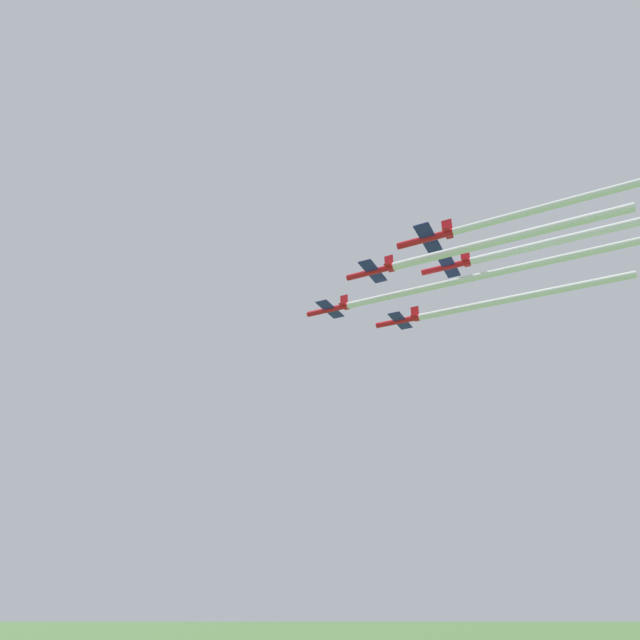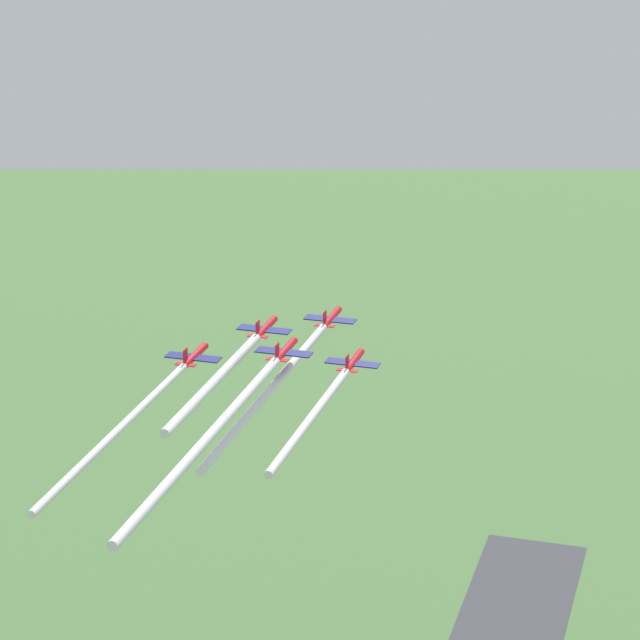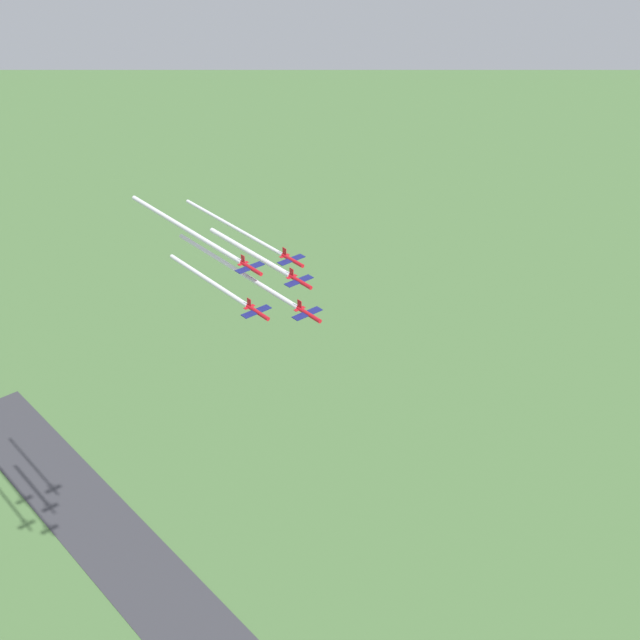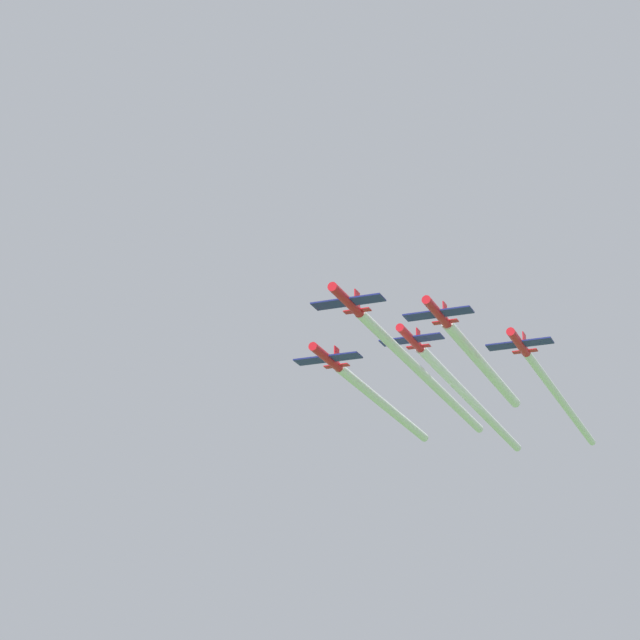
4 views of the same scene
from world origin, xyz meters
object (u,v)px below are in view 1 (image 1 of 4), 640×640
Objects in this scene: jet_2 at (399,321)px; jet_4 at (448,267)px; jet_1 at (372,272)px; jet_3 at (427,238)px; jet_0 at (329,309)px.

jet_4 is at bearing -120.47° from jet_2.
jet_4 is (-1.73, -12.66, 1.41)m from jet_1.
jet_3 is (-11.91, -4.64, -0.78)m from jet_1.
jet_1 is at bearing 120.47° from jet_4.
jet_0 is 12.89m from jet_1.
jet_1 is 12.86m from jet_4.
jet_1 is at bearing 59.53° from jet_3.
jet_4 is at bearing -0.00° from jet_3.
jet_2 is at bearing -59.53° from jet_0.
jet_1 reaches higher than jet_3.
jet_3 is (-22.09, 3.38, 2.83)m from jet_2.
jet_4 reaches higher than jet_1.
jet_1 is 1.00× the size of jet_4.
jet_0 reaches higher than jet_2.
jet_2 is 1.00× the size of jet_4.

